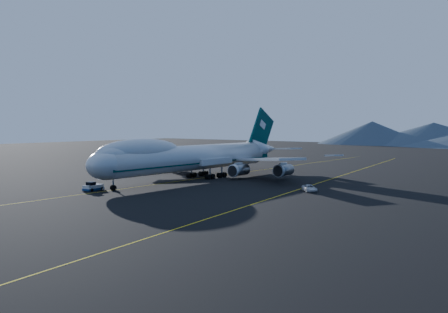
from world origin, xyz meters
The scene contains 6 objects.
ground centered at (0.00, 0.00, 0.00)m, with size 500.00×500.00×0.00m, color black.
taxiway_line_main centered at (0.00, 0.00, 0.01)m, with size 0.25×220.00×0.01m, color yellow.
taxiway_line_side centered at (30.00, 10.00, 0.01)m, with size 0.25×200.00×0.01m, color yellow.
boeing_747 centered at (0.00, 0.03, 5.81)m, with size 59.62×72.43×19.37m.
pushback_tug centered at (-3.00, -29.50, 0.61)m, with size 2.86×4.61×1.93m.
service_van centered at (35.00, -2.56, 0.71)m, with size 2.35×5.11×1.42m, color silver.
Camera 1 is at (84.63, -97.40, 14.61)m, focal length 40.00 mm.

